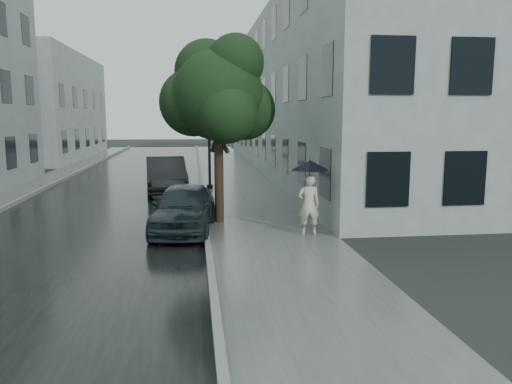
{
  "coord_description": "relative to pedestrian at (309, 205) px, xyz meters",
  "views": [
    {
      "loc": [
        -1.88,
        -11.3,
        3.3
      ],
      "look_at": [
        -0.27,
        1.63,
        1.3
      ],
      "focal_mm": 35.0,
      "sensor_mm": 36.0,
      "label": 1
    }
  ],
  "objects": [
    {
      "name": "umbrella",
      "position": [
        0.02,
        0.04,
        1.1
      ],
      "size": [
        1.27,
        1.27,
        1.21
      ],
      "rotation": [
        0.0,
        0.0,
        -0.25
      ],
      "color": "black",
      "rests_on": "ground"
    },
    {
      "name": "sidewalk_far",
      "position": [
        -10.75,
        10.0,
        -0.86
      ],
      "size": [
        1.7,
        60.0,
        0.01
      ],
      "primitive_type": "cube",
      "color": "#4C5451",
      "rests_on": "ground"
    },
    {
      "name": "kerb_far",
      "position": [
        -9.82,
        10.0,
        -0.78
      ],
      "size": [
        0.15,
        60.0,
        0.15
      ],
      "primitive_type": "cube",
      "color": "slate",
      "rests_on": "ground"
    },
    {
      "name": "kerb_near",
      "position": [
        -2.82,
        10.0,
        -0.78
      ],
      "size": [
        0.15,
        60.0,
        0.15
      ],
      "primitive_type": "cube",
      "color": "slate",
      "rests_on": "ground"
    },
    {
      "name": "car_far",
      "position": [
        -4.36,
        8.45,
        -0.09
      ],
      "size": [
        2.07,
        4.78,
        1.53
      ],
      "primitive_type": "imported",
      "rotation": [
        0.0,
        0.0,
        0.1
      ],
      "color": "black",
      "rests_on": "ground"
    },
    {
      "name": "ground",
      "position": [
        -1.25,
        -2.0,
        -0.86
      ],
      "size": [
        120.0,
        120.0,
        0.0
      ],
      "primitive_type": "plane",
      "color": "black",
      "rests_on": "ground"
    },
    {
      "name": "building_far_b",
      "position": [
        -15.02,
        28.0,
        3.14
      ],
      "size": [
        7.02,
        18.0,
        8.0
      ],
      "color": "#95A39E",
      "rests_on": "ground"
    },
    {
      "name": "sidewalk",
      "position": [
        -1.0,
        10.0,
        -0.86
      ],
      "size": [
        3.5,
        60.0,
        0.01
      ],
      "primitive_type": "cube",
      "color": "slate",
      "rests_on": "ground"
    },
    {
      "name": "street_tree",
      "position": [
        -2.38,
        2.16,
        3.09
      ],
      "size": [
        3.6,
        3.27,
        5.71
      ],
      "color": "#332619",
      "rests_on": "ground"
    },
    {
      "name": "lamp_post",
      "position": [
        -2.58,
        9.17,
        2.37
      ],
      "size": [
        0.82,
        0.48,
        5.67
      ],
      "rotation": [
        0.0,
        0.0,
        0.35
      ],
      "color": "black",
      "rests_on": "ground"
    },
    {
      "name": "building_near",
      "position": [
        4.22,
        17.5,
        3.64
      ],
      "size": [
        7.02,
        36.0,
        9.0
      ],
      "color": "#95A39E",
      "rests_on": "ground"
    },
    {
      "name": "car_near",
      "position": [
        -3.45,
        0.85,
        -0.16
      ],
      "size": [
        2.05,
        4.19,
        1.38
      ],
      "primitive_type": "imported",
      "rotation": [
        0.0,
        0.0,
        -0.11
      ],
      "color": "black",
      "rests_on": "ground"
    },
    {
      "name": "asphalt_road",
      "position": [
        -6.32,
        10.0,
        -0.86
      ],
      "size": [
        6.85,
        60.0,
        0.0
      ],
      "primitive_type": "cube",
      "color": "black",
      "rests_on": "ground"
    },
    {
      "name": "pedestrian",
      "position": [
        0.0,
        0.0,
        0.0
      ],
      "size": [
        0.63,
        0.43,
        1.7
      ],
      "primitive_type": "imported",
      "rotation": [
        0.0,
        0.0,
        3.11
      ],
      "color": "#BCBAA5",
      "rests_on": "sidewalk"
    }
  ]
}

